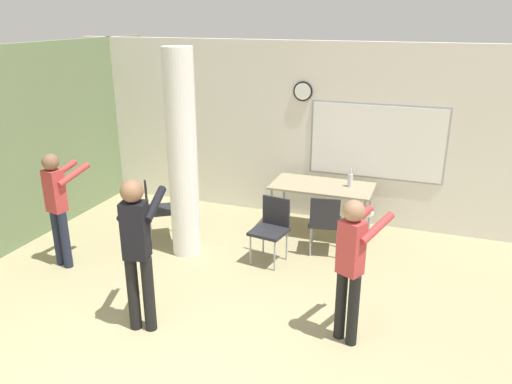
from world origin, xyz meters
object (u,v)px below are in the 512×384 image
chair_table_front (271,225)px  person_playing_front (138,244)px  folding_table (322,188)px  person_playing_side (352,260)px  bottle_on_table (350,180)px  chair_near_pillar (156,206)px  person_watching_back (58,201)px  chair_table_right (325,220)px

chair_table_front → person_playing_front: size_ratio=0.52×
folding_table → person_playing_side: 2.70m
bottle_on_table → person_playing_side: person_playing_side is taller
chair_near_pillar → person_watching_back: person_watching_back is taller
bottle_on_table → chair_table_front: (-0.82, -1.22, -0.35)m
chair_table_front → chair_table_right: bearing=34.1°
bottle_on_table → person_playing_front: 3.54m
chair_near_pillar → person_playing_front: size_ratio=0.52×
folding_table → person_playing_front: size_ratio=0.89×
folding_table → bottle_on_table: (0.40, 0.08, 0.16)m
chair_near_pillar → chair_table_front: size_ratio=1.00×
folding_table → person_playing_side: size_ratio=0.97×
chair_table_right → person_watching_back: (-3.17, -1.49, 0.40)m
bottle_on_table → folding_table: bearing=-169.1°
chair_near_pillar → person_watching_back: bearing=-122.2°
chair_near_pillar → person_watching_back: size_ratio=0.56×
folding_table → chair_table_right: bearing=-73.5°
chair_table_front → person_playing_side: (1.29, -1.40, 0.40)m
folding_table → person_playing_front: bearing=-111.5°
person_watching_back → person_playing_front: bearing=-26.3°
chair_table_right → bottle_on_table: bearing=76.8°
folding_table → person_playing_side: (0.87, -2.55, 0.20)m
folding_table → chair_table_front: bearing=-110.2°
folding_table → person_playing_front: (-1.21, -3.07, 0.28)m
chair_table_right → chair_table_front: same height
person_playing_side → person_playing_front: (-2.08, -0.53, 0.08)m
person_watching_back → person_playing_front: 1.95m
person_playing_side → person_playing_front: person_playing_front is taller
chair_near_pillar → chair_table_right: same height
folding_table → person_watching_back: person_watching_back is taller
person_playing_side → person_playing_front: bearing=-165.8°
bottle_on_table → chair_near_pillar: size_ratio=0.31×
folding_table → chair_table_right: chair_table_right is taller
chair_table_front → person_playing_front: person_playing_front is taller
chair_table_front → chair_near_pillar: bearing=177.2°
chair_near_pillar → chair_table_right: 2.47m
chair_table_right → person_playing_front: size_ratio=0.52×
folding_table → person_playing_side: person_playing_side is taller
bottle_on_table → chair_near_pillar: bearing=-156.7°
chair_near_pillar → chair_table_right: (2.44, 0.34, 0.00)m
chair_table_front → person_watching_back: size_ratio=0.56×
folding_table → bottle_on_table: bearing=10.9°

